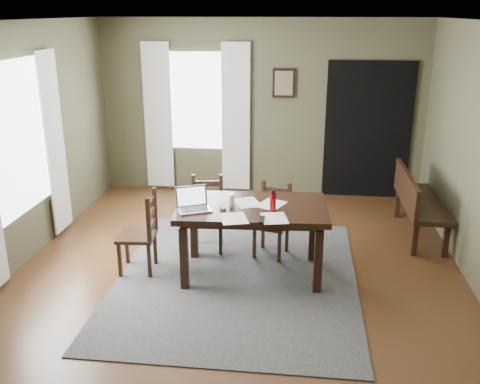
# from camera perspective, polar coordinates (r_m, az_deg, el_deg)

# --- Properties ---
(ground) EXTENTS (5.00, 6.00, 0.01)m
(ground) POSITION_cam_1_polar(r_m,az_deg,el_deg) (5.97, -0.34, -9.19)
(ground) COLOR #492C16
(room_shell) EXTENTS (5.02, 6.02, 2.71)m
(room_shell) POSITION_cam_1_polar(r_m,az_deg,el_deg) (5.36, -0.38, 8.13)
(room_shell) COLOR #4C4A31
(room_shell) RESTS_ON ground
(rug) EXTENTS (2.60, 3.20, 0.01)m
(rug) POSITION_cam_1_polar(r_m,az_deg,el_deg) (5.96, -0.34, -9.09)
(rug) COLOR #3D3D3D
(rug) RESTS_ON ground
(dining_table) EXTENTS (1.65, 1.06, 0.80)m
(dining_table) POSITION_cam_1_polar(r_m,az_deg,el_deg) (5.76, 1.31, -2.39)
(dining_table) COLOR black
(dining_table) RESTS_ON rug
(chair_end) EXTENTS (0.43, 0.43, 0.92)m
(chair_end) POSITION_cam_1_polar(r_m,az_deg,el_deg) (6.02, -10.50, -4.39)
(chair_end) COLOR black
(chair_end) RESTS_ON rug
(chair_back_left) EXTENTS (0.44, 0.44, 0.90)m
(chair_back_left) POSITION_cam_1_polar(r_m,az_deg,el_deg) (6.51, -3.49, -2.40)
(chair_back_left) COLOR black
(chair_back_left) RESTS_ON rug
(chair_back_right) EXTENTS (0.46, 0.46, 0.87)m
(chair_back_right) POSITION_cam_1_polar(r_m,az_deg,el_deg) (6.36, 3.49, -3.09)
(chair_back_right) COLOR black
(chair_back_right) RESTS_ON rug
(bench) EXTENTS (0.48, 1.49, 0.84)m
(bench) POSITION_cam_1_polar(r_m,az_deg,el_deg) (7.23, 18.28, -0.68)
(bench) COLOR black
(bench) RESTS_ON ground
(laptop) EXTENTS (0.42, 0.39, 0.23)m
(laptop) POSITION_cam_1_polar(r_m,az_deg,el_deg) (5.63, -5.04, -1.24)
(laptop) COLOR #B7B7BC
(laptop) RESTS_ON dining_table
(computer_mouse) EXTENTS (0.09, 0.11, 0.03)m
(computer_mouse) POSITION_cam_1_polar(r_m,az_deg,el_deg) (5.60, -1.85, -1.78)
(computer_mouse) COLOR #3F3F42
(computer_mouse) RESTS_ON dining_table
(tv_remote) EXTENTS (0.05, 0.18, 0.02)m
(tv_remote) POSITION_cam_1_polar(r_m,az_deg,el_deg) (5.33, 2.34, -2.97)
(tv_remote) COLOR black
(tv_remote) RESTS_ON dining_table
(drinking_glass) EXTENTS (0.08, 0.08, 0.14)m
(drinking_glass) POSITION_cam_1_polar(r_m,az_deg,el_deg) (5.68, -0.90, -0.88)
(drinking_glass) COLOR silver
(drinking_glass) RESTS_ON dining_table
(water_bottle) EXTENTS (0.08, 0.08, 0.23)m
(water_bottle) POSITION_cam_1_polar(r_m,az_deg,el_deg) (5.55, 3.53, -1.02)
(water_bottle) COLOR maroon
(water_bottle) RESTS_ON dining_table
(paper_b) EXTENTS (0.31, 0.37, 0.00)m
(paper_b) POSITION_cam_1_polar(r_m,az_deg,el_deg) (5.39, 3.68, -2.80)
(paper_b) COLOR white
(paper_b) RESTS_ON dining_table
(paper_c) EXTENTS (0.37, 0.41, 0.00)m
(paper_c) POSITION_cam_1_polar(r_m,az_deg,el_deg) (5.81, 0.76, -1.15)
(paper_c) COLOR white
(paper_c) RESTS_ON dining_table
(paper_d) EXTENTS (0.36, 0.39, 0.00)m
(paper_d) POSITION_cam_1_polar(r_m,az_deg,el_deg) (5.77, 3.33, -1.32)
(paper_d) COLOR white
(paper_d) RESTS_ON dining_table
(paper_e) EXTENTS (0.34, 0.39, 0.00)m
(paper_e) POSITION_cam_1_polar(r_m,az_deg,el_deg) (5.38, -0.68, -2.82)
(paper_e) COLOR white
(paper_e) RESTS_ON dining_table
(window_left) EXTENTS (0.01, 1.30, 1.70)m
(window_left) POSITION_cam_1_polar(r_m,az_deg,el_deg) (6.40, -22.73, 5.22)
(window_left) COLOR white
(window_left) RESTS_ON ground
(window_back) EXTENTS (1.00, 0.01, 1.50)m
(window_back) POSITION_cam_1_polar(r_m,az_deg,el_deg) (8.47, -4.66, 9.63)
(window_back) COLOR white
(window_back) RESTS_ON ground
(curtain_left_far) EXTENTS (0.03, 0.48, 2.30)m
(curtain_left_far) POSITION_cam_1_polar(r_m,az_deg,el_deg) (7.15, -19.15, 4.88)
(curtain_left_far) COLOR silver
(curtain_left_far) RESTS_ON ground
(curtain_back_left) EXTENTS (0.44, 0.03, 2.30)m
(curtain_back_left) POSITION_cam_1_polar(r_m,az_deg,el_deg) (8.63, -8.73, 7.96)
(curtain_back_left) COLOR silver
(curtain_back_left) RESTS_ON ground
(curtain_back_right) EXTENTS (0.44, 0.03, 2.30)m
(curtain_back_right) POSITION_cam_1_polar(r_m,az_deg,el_deg) (8.38, -0.45, 7.86)
(curtain_back_right) COLOR silver
(curtain_back_right) RESTS_ON ground
(framed_picture) EXTENTS (0.34, 0.03, 0.44)m
(framed_picture) POSITION_cam_1_polar(r_m,az_deg,el_deg) (8.26, 4.69, 11.50)
(framed_picture) COLOR black
(framed_picture) RESTS_ON ground
(doorway_back) EXTENTS (1.30, 0.03, 2.10)m
(doorway_back) POSITION_cam_1_polar(r_m,az_deg,el_deg) (8.44, 13.47, 6.37)
(doorway_back) COLOR black
(doorway_back) RESTS_ON ground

